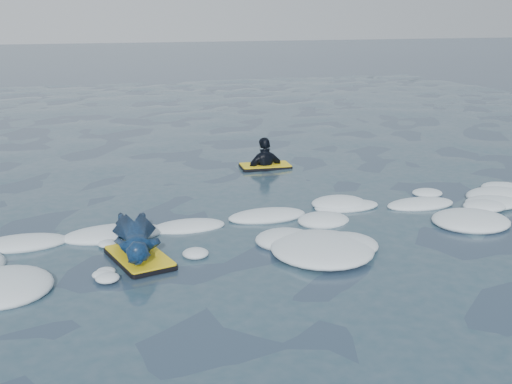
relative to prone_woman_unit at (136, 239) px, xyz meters
The scene contains 4 objects.
ground 1.24m from the prone_woman_unit, 38.13° to the right, with size 120.00×120.00×0.00m, color #18273B.
foam_band 1.02m from the prone_woman_unit, 16.18° to the left, with size 12.00×3.10×0.30m, color white, non-canonical shape.
prone_woman_unit is the anchor object (origin of this frame).
waiting_rider_unit 4.95m from the prone_woman_unit, 52.09° to the left, with size 1.02×0.62×1.46m.
Camera 1 is at (-1.88, -6.87, 2.93)m, focal length 45.00 mm.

